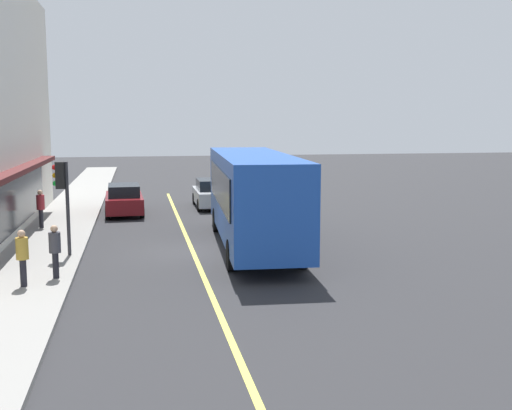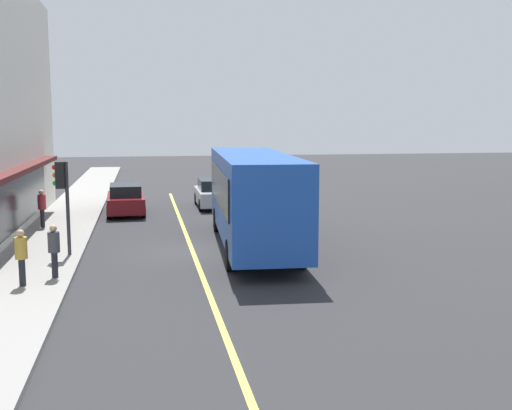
# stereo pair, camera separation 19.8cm
# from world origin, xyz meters

# --- Properties ---
(ground) EXTENTS (120.00, 120.00, 0.00)m
(ground) POSITION_xyz_m (0.00, 0.00, 0.00)
(ground) COLOR #28282B
(sidewalk) EXTENTS (80.00, 2.82, 0.15)m
(sidewalk) POSITION_xyz_m (0.00, 5.26, 0.07)
(sidewalk) COLOR gray
(sidewalk) RESTS_ON ground
(lane_centre_stripe) EXTENTS (36.00, 0.16, 0.01)m
(lane_centre_stripe) POSITION_xyz_m (0.00, 0.00, 0.00)
(lane_centre_stripe) COLOR #D8D14C
(lane_centre_stripe) RESTS_ON ground
(bus) EXTENTS (11.25, 3.14, 3.50)m
(bus) POSITION_xyz_m (0.29, -2.30, 1.99)
(bus) COLOR #1E4CAD
(bus) RESTS_ON ground
(traffic_light) EXTENTS (0.30, 0.52, 3.20)m
(traffic_light) POSITION_xyz_m (-0.57, 4.41, 2.53)
(traffic_light) COLOR #2D2D33
(traffic_light) RESTS_ON sidewalk
(car_silver) EXTENTS (4.31, 1.88, 1.52)m
(car_silver) POSITION_xyz_m (11.29, -2.07, 0.74)
(car_silver) COLOR #B7BABF
(car_silver) RESTS_ON ground
(car_maroon) EXTENTS (4.36, 1.98, 1.52)m
(car_maroon) POSITION_xyz_m (9.54, 2.60, 0.74)
(car_maroon) COLOR maroon
(car_maroon) RESTS_ON ground
(pedestrian_at_corner) EXTENTS (0.34, 0.34, 1.60)m
(pedestrian_at_corner) POSITION_xyz_m (-4.51, 5.09, 1.10)
(pedestrian_at_corner) COLOR black
(pedestrian_at_corner) RESTS_ON sidewalk
(pedestrian_near_storefront) EXTENTS (0.34, 0.34, 1.57)m
(pedestrian_near_storefront) POSITION_xyz_m (-3.71, 4.32, 1.09)
(pedestrian_near_storefront) COLOR black
(pedestrian_near_storefront) RESTS_ON sidewalk
(pedestrian_mid_block) EXTENTS (0.34, 0.34, 1.63)m
(pedestrian_mid_block) POSITION_xyz_m (5.30, 6.01, 1.13)
(pedestrian_mid_block) COLOR black
(pedestrian_mid_block) RESTS_ON sidewalk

